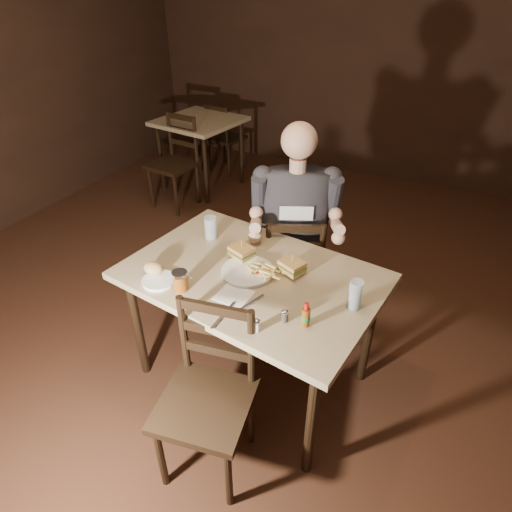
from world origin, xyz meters
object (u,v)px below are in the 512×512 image
at_px(chair_near, 205,405).
at_px(glass_right, 355,295).
at_px(chair_far, 292,267).
at_px(diner, 296,204).
at_px(bg_chair_far, 226,137).
at_px(main_table, 252,285).
at_px(bg_table, 200,128).
at_px(dinner_plate, 247,272).
at_px(hot_sauce, 306,314).
at_px(side_plate, 159,281).
at_px(bg_chair_near, 172,164).
at_px(glass_left, 211,228).
at_px(syrup_dispenser, 180,281).

height_order(chair_near, glass_right, glass_right).
height_order(chair_far, diner, diner).
bearing_deg(bg_chair_far, main_table, 130.64).
relative_size(chair_far, diner, 0.89).
height_order(bg_table, dinner_plate, dinner_plate).
bearing_deg(bg_table, hot_sauce, -49.24).
bearing_deg(chair_far, side_plate, 42.43).
bearing_deg(diner, hot_sauce, -89.07).
xyz_separation_m(bg_chair_near, hot_sauce, (2.16, -1.95, 0.38)).
xyz_separation_m(bg_chair_far, side_plate, (1.38, -3.08, 0.37)).
height_order(chair_far, hot_sauce, hot_sauce).
height_order(main_table, diner, diner).
distance_m(bg_table, diner, 2.48).
relative_size(chair_far, dinner_plate, 3.19).
xyz_separation_m(bg_table, chair_far, (1.76, -1.65, -0.25)).
bearing_deg(glass_left, bg_table, 124.26).
xyz_separation_m(bg_chair_near, diner, (1.78, -1.15, 0.47)).
bearing_deg(diner, glass_right, -71.82).
distance_m(dinner_plate, glass_right, 0.57).
distance_m(chair_far, chair_near, 1.21).
relative_size(bg_chair_far, bg_chair_near, 0.90).
bearing_deg(chair_far, bg_chair_far, -75.30).
height_order(dinner_plate, glass_right, glass_right).
bearing_deg(chair_far, chair_near, 69.09).
xyz_separation_m(dinner_plate, side_plate, (-0.37, -0.27, -0.00)).
distance_m(diner, syrup_dispenser, 0.88).
relative_size(chair_far, chair_near, 0.96).
distance_m(bg_chair_near, syrup_dispenser, 2.52).
height_order(chair_near, bg_chair_near, bg_chair_near).
height_order(glass_left, side_plate, glass_left).
bearing_deg(glass_left, chair_far, 46.32).
xyz_separation_m(chair_far, chair_near, (0.06, -1.21, 0.02)).
height_order(chair_near, hot_sauce, hot_sauce).
xyz_separation_m(chair_near, side_plate, (-0.45, 0.33, 0.33)).
xyz_separation_m(chair_near, syrup_dispenser, (-0.32, 0.33, 0.38)).
height_order(main_table, glass_left, glass_left).
bearing_deg(bg_table, bg_chair_near, -90.00).
bearing_deg(main_table, glass_right, -2.83).
xyz_separation_m(glass_left, syrup_dispenser, (0.12, -0.49, -0.02)).
bearing_deg(glass_right, bg_chair_far, 129.23).
height_order(bg_chair_near, dinner_plate, bg_chair_near).
bearing_deg(side_plate, syrup_dispenser, 1.21).
xyz_separation_m(diner, glass_left, (-0.39, -0.34, -0.08)).
height_order(chair_far, dinner_plate, chair_far).
distance_m(chair_near, glass_right, 0.85).
xyz_separation_m(glass_left, hot_sauce, (0.77, -0.46, -0.01)).
height_order(diner, syrup_dispenser, diner).
relative_size(dinner_plate, glass_left, 1.97).
xyz_separation_m(chair_near, bg_chair_near, (-1.83, 2.31, 0.01)).
bearing_deg(dinner_plate, hot_sauce, -29.94).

